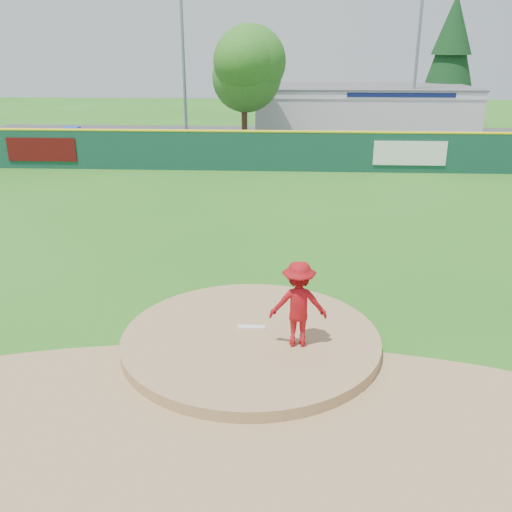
# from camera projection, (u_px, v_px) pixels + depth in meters

# --- Properties ---
(ground) EXTENTS (120.00, 120.00, 0.00)m
(ground) POSITION_uv_depth(u_px,v_px,m) (251.00, 345.00, 12.25)
(ground) COLOR #286B19
(ground) RESTS_ON ground
(pitchers_mound) EXTENTS (5.50, 5.50, 0.50)m
(pitchers_mound) POSITION_uv_depth(u_px,v_px,m) (251.00, 345.00, 12.25)
(pitchers_mound) COLOR #9E774C
(pitchers_mound) RESTS_ON ground
(pitching_rubber) EXTENTS (0.60, 0.15, 0.04)m
(pitching_rubber) POSITION_uv_depth(u_px,v_px,m) (252.00, 327.00, 12.44)
(pitching_rubber) COLOR white
(pitching_rubber) RESTS_ON pitchers_mound
(infield_dirt_arc) EXTENTS (15.40, 15.40, 0.01)m
(infield_dirt_arc) POSITION_uv_depth(u_px,v_px,m) (239.00, 434.00, 9.44)
(infield_dirt_arc) COLOR #9E774C
(infield_dirt_arc) RESTS_ON ground
(parking_lot) EXTENTS (44.00, 16.00, 0.02)m
(parking_lot) POSITION_uv_depth(u_px,v_px,m) (277.00, 143.00, 37.52)
(parking_lot) COLOR #38383A
(parking_lot) RESTS_ON ground
(pitcher) EXTENTS (1.20, 0.72, 1.81)m
(pitcher) POSITION_uv_depth(u_px,v_px,m) (298.00, 304.00, 11.47)
(pitcher) COLOR #9F0D14
(pitcher) RESTS_ON pitchers_mound
(van) EXTENTS (4.69, 3.20, 1.19)m
(van) POSITION_uv_depth(u_px,v_px,m) (267.00, 149.00, 31.57)
(van) COLOR white
(van) RESTS_ON parking_lot
(pool_building_grp) EXTENTS (15.20, 8.20, 3.31)m
(pool_building_grp) POSITION_uv_depth(u_px,v_px,m) (362.00, 109.00, 41.31)
(pool_building_grp) COLOR silver
(pool_building_grp) RESTS_ON ground
(fence_banners) EXTENTS (22.35, 0.04, 1.20)m
(fence_banners) POSITION_uv_depth(u_px,v_px,m) (223.00, 151.00, 28.81)
(fence_banners) COLOR #520B0B
(fence_banners) RESTS_ON ground
(playground_slide) EXTENTS (0.89, 2.51, 1.39)m
(playground_slide) POSITION_uv_depth(u_px,v_px,m) (72.00, 139.00, 34.67)
(playground_slide) COLOR blue
(playground_slide) RESTS_ON ground
(outfield_fence) EXTENTS (40.00, 0.14, 2.07)m
(outfield_fence) POSITION_uv_depth(u_px,v_px,m) (274.00, 150.00, 28.72)
(outfield_fence) COLOR #133E31
(outfield_fence) RESTS_ON ground
(deciduous_tree) EXTENTS (5.60, 5.60, 7.36)m
(deciduous_tree) POSITION_uv_depth(u_px,v_px,m) (244.00, 72.00, 34.17)
(deciduous_tree) COLOR #382314
(deciduous_tree) RESTS_ON ground
(conifer_tree) EXTENTS (4.40, 4.40, 9.50)m
(conifer_tree) POSITION_uv_depth(u_px,v_px,m) (451.00, 52.00, 43.34)
(conifer_tree) COLOR #382314
(conifer_tree) RESTS_ON ground
(light_pole_left) EXTENTS (1.75, 0.25, 11.00)m
(light_pole_left) POSITION_uv_depth(u_px,v_px,m) (183.00, 45.00, 35.73)
(light_pole_left) COLOR gray
(light_pole_left) RESTS_ON ground
(light_pole_right) EXTENTS (1.75, 0.25, 10.00)m
(light_pole_right) POSITION_uv_depth(u_px,v_px,m) (417.00, 53.00, 37.00)
(light_pole_right) COLOR gray
(light_pole_right) RESTS_ON ground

